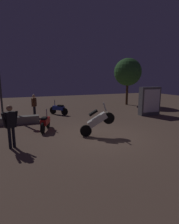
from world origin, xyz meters
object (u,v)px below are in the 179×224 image
motorcycle_red_parked_left (45,122)px  motorcycle_blue_parked_right (59,109)px  person_rider_beside (34,104)px  kiosk_billboard (150,101)px  motorcycle_white_foreground (97,121)px  person_bystander_far (10,123)px

motorcycle_red_parked_left → motorcycle_blue_parked_right: same height
motorcycle_red_parked_left → person_rider_beside: size_ratio=0.97×
motorcycle_red_parked_left → kiosk_billboard: size_ratio=0.75×
motorcycle_white_foreground → person_rider_beside: 5.97m
motorcycle_white_foreground → person_rider_beside: (-2.40, 5.46, 0.22)m
person_rider_beside → kiosk_billboard: 8.43m
motorcycle_white_foreground → motorcycle_red_parked_left: 2.88m
motorcycle_white_foreground → motorcycle_blue_parked_right: motorcycle_white_foreground is taller
person_bystander_far → motorcycle_blue_parked_right: bearing=-55.8°
person_rider_beside → person_bystander_far: size_ratio=0.94×
motorcycle_white_foreground → person_rider_beside: size_ratio=1.01×
person_rider_beside → person_bystander_far: bearing=101.8°
motorcycle_red_parked_left → person_bystander_far: size_ratio=0.91×
motorcycle_white_foreground → kiosk_billboard: size_ratio=0.78×
motorcycle_red_parked_left → motorcycle_white_foreground: bearing=-108.3°
person_rider_beside → kiosk_billboard: size_ratio=0.77×
kiosk_billboard → person_bystander_far: bearing=21.4°
person_bystander_far → kiosk_billboard: bearing=-98.9°
person_rider_beside → motorcycle_red_parked_left: bearing=119.3°
motorcycle_blue_parked_right → person_rider_beside: 1.87m
motorcycle_white_foreground → motorcycle_red_parked_left: size_ratio=1.04×
motorcycle_white_foreground → person_bystander_far: 3.77m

